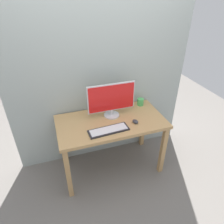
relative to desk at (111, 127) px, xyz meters
name	(u,v)px	position (x,y,z in m)	size (l,w,h in m)	color
ground_plane	(111,166)	(0.00, 0.00, -0.67)	(6.00, 6.00, 0.00)	slate
wall_back	(101,52)	(0.00, 0.38, 0.83)	(2.35, 0.04, 3.00)	#9EA8A3
desk	(111,127)	(0.00, 0.00, 0.00)	(1.30, 0.68, 0.77)	tan
monitor	(111,99)	(0.04, 0.11, 0.32)	(0.59, 0.19, 0.43)	silver
keyboard_primary	(109,130)	(-0.09, -0.19, 0.11)	(0.47, 0.18, 0.02)	#232328
mouse	(135,122)	(0.26, -0.14, 0.12)	(0.06, 0.08, 0.04)	#333338
coffee_mug	(140,102)	(0.50, 0.23, 0.15)	(0.09, 0.09, 0.09)	#4CB259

